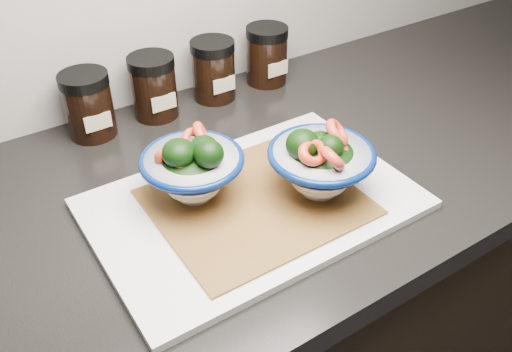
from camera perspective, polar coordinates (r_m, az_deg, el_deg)
cabinet at (r=1.21m, az=2.15°, el=-16.66°), size 3.43×0.58×0.86m
countertop at (r=0.89m, az=2.81°, el=0.79°), size 3.50×0.60×0.04m
cutting_board at (r=0.78m, az=-0.32°, el=-2.91°), size 0.45×0.30×0.01m
bamboo_mat at (r=0.77m, az=0.00°, el=-2.74°), size 0.28×0.24×0.00m
bowl_left at (r=0.75m, az=-6.68°, el=0.79°), size 0.15×0.15×0.11m
bowl_right at (r=0.76m, az=6.81°, el=1.34°), size 0.15×0.15×0.12m
spice_jar_a at (r=0.95m, az=-17.22°, el=7.16°), size 0.08×0.08×0.11m
spice_jar_b at (r=0.98m, az=-10.72°, el=9.23°), size 0.08×0.08×0.11m
spice_jar_c at (r=1.03m, az=-4.50°, el=11.07°), size 0.08×0.08×0.11m
spice_jar_d at (r=1.09m, az=1.15°, el=12.61°), size 0.08×0.08×0.11m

